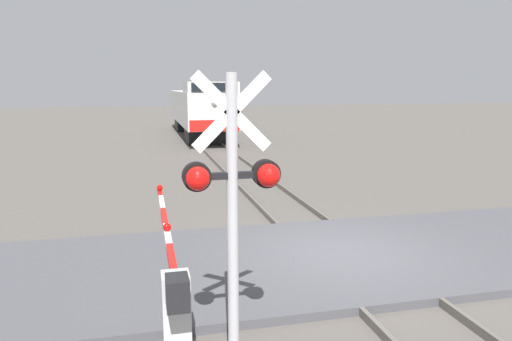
% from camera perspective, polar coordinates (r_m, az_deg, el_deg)
% --- Properties ---
extents(ground_plane, '(160.00, 160.00, 0.00)m').
position_cam_1_polar(ground_plane, '(10.27, 10.36, -10.53)').
color(ground_plane, '#514C47').
extents(rail_track_left, '(0.08, 80.00, 0.15)m').
position_cam_1_polar(rail_track_left, '(9.99, 6.54, -10.57)').
color(rail_track_left, '#59544C').
rests_on(rail_track_left, ground_plane).
extents(rail_track_right, '(0.08, 80.00, 0.15)m').
position_cam_1_polar(rail_track_right, '(10.54, 14.00, -9.68)').
color(rail_track_right, '#59544C').
rests_on(rail_track_right, ground_plane).
extents(road_surface, '(36.00, 4.77, 0.15)m').
position_cam_1_polar(road_surface, '(10.25, 10.37, -10.14)').
color(road_surface, '#47474C').
rests_on(road_surface, ground_plane).
extents(locomotive, '(3.01, 16.95, 3.86)m').
position_cam_1_polar(locomotive, '(34.85, -7.03, 7.45)').
color(locomotive, black).
rests_on(locomotive, ground_plane).
extents(crossing_signal, '(1.18, 0.33, 3.78)m').
position_cam_1_polar(crossing_signal, '(5.62, -2.83, -3.00)').
color(crossing_signal, '#ADADB2').
rests_on(crossing_signal, ground_plane).
extents(crossing_gate, '(0.36, 6.36, 1.33)m').
position_cam_1_polar(crossing_gate, '(7.23, -10.14, -12.47)').
color(crossing_gate, silver).
rests_on(crossing_gate, ground_plane).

